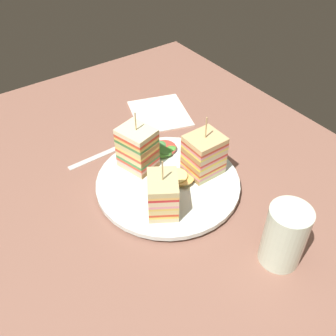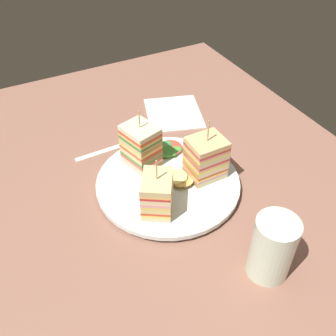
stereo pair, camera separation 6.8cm
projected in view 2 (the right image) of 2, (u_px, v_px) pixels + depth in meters
ground_plane at (168, 190)px, 71.71cm from camera, size 101.26×77.63×1.80cm
plate at (168, 183)px, 70.45cm from camera, size 25.99×25.99×1.65cm
sandwich_wedge_0 at (206, 158)px, 68.72cm from camera, size 5.69×6.40×11.84cm
sandwich_wedge_1 at (141, 146)px, 70.88cm from camera, size 7.46×6.60×11.79cm
sandwich_wedge_2 at (157, 194)px, 62.80cm from camera, size 7.90×7.41×10.47cm
chip_pile at (179, 179)px, 69.17cm from camera, size 5.54×5.53×1.41cm
salad_garnish at (167, 149)px, 75.72cm from camera, size 6.04×6.21×1.43cm
spoon at (127, 142)px, 80.40cm from camera, size 2.94×14.76×1.00cm
napkin at (174, 113)px, 88.95cm from camera, size 16.86×15.86×0.50cm
drinking_glass at (271, 251)px, 55.01cm from camera, size 6.21×6.21×10.48cm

